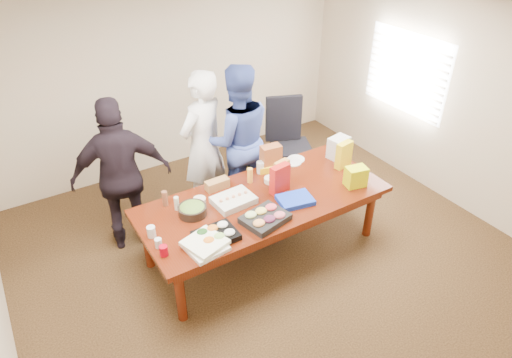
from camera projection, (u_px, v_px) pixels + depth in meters
floor at (263, 249)px, 5.49m from camera, size 5.50×5.00×0.02m
ceiling at (266, 17)px, 4.01m from camera, size 5.50×5.00×0.02m
wall_back at (170, 78)px, 6.53m from camera, size 5.50×0.04×2.70m
wall_front at (471, 311)px, 2.97m from camera, size 5.50×0.04×2.70m
wall_right at (440, 97)px, 5.97m from camera, size 0.04×5.00×2.70m
window_panel at (406, 73)px, 6.30m from camera, size 0.03×1.40×1.10m
window_blinds at (404, 73)px, 6.28m from camera, size 0.04×1.36×1.00m
conference_table at (263, 224)px, 5.28m from camera, size 2.80×1.20×0.75m
office_chair at (292, 145)px, 6.40m from camera, size 0.80×0.80×1.21m
person_center at (203, 146)px, 5.64m from camera, size 0.83×0.70×1.94m
person_right at (237, 139)px, 5.75m from camera, size 1.11×0.97×1.96m
person_left at (122, 176)px, 5.10m from camera, size 1.18×0.69×1.88m
veggie_tray at (216, 236)px, 4.49m from camera, size 0.41×0.32×0.06m
fruit_tray at (265, 218)px, 4.71m from camera, size 0.52×0.45×0.07m
sheet_cake at (234, 200)px, 4.98m from camera, size 0.46×0.35×0.08m
salad_bowl at (193, 210)px, 4.80m from camera, size 0.32×0.32×0.10m
chip_bag_blue at (295, 200)px, 5.00m from camera, size 0.42×0.35×0.06m
chip_bag_red at (280, 179)px, 5.10m from camera, size 0.25×0.13×0.34m
chip_bag_yellow at (344, 155)px, 5.56m from camera, size 0.24×0.13×0.33m
chip_bag_orange at (282, 172)px, 5.26m from camera, size 0.20×0.13×0.29m
mayo_jar at (261, 167)px, 5.49m from camera, size 0.12×0.12×0.15m
mustard_bottle at (250, 175)px, 5.30m from camera, size 0.08×0.08×0.18m
dressing_bottle at (165, 198)px, 4.92m from camera, size 0.06×0.06×0.18m
ranch_bottle at (177, 203)px, 4.86m from camera, size 0.06×0.06×0.16m
banana_bunch at (269, 168)px, 5.54m from camera, size 0.28×0.21×0.08m
bread_loaf at (217, 184)px, 5.21m from camera, size 0.28×0.13×0.11m
kraft_bag at (271, 158)px, 5.52m from camera, size 0.26×0.17×0.32m
red_cup at (164, 251)px, 4.27m from camera, size 0.09×0.09×0.11m
clear_cup_a at (158, 243)px, 4.37m from camera, size 0.07×0.07×0.10m
clear_cup_b at (151, 232)px, 4.49m from camera, size 0.10×0.10×0.12m
pizza_box_lower at (206, 247)px, 4.36m from camera, size 0.40×0.40×0.04m
pizza_box_upper at (205, 243)px, 4.35m from camera, size 0.44×0.44×0.04m
plate_a at (292, 162)px, 5.72m from camera, size 0.30×0.30×0.01m
plate_b at (296, 159)px, 5.79m from camera, size 0.25×0.25×0.01m
dip_bowl_a at (270, 180)px, 5.34m from camera, size 0.18×0.18×0.06m
dip_bowl_b at (200, 200)px, 4.99m from camera, size 0.17×0.17×0.06m
grocery_bag_white at (338, 147)px, 5.77m from camera, size 0.29×0.23×0.28m
grocery_bag_yellow at (356, 177)px, 5.23m from camera, size 0.27×0.21×0.24m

